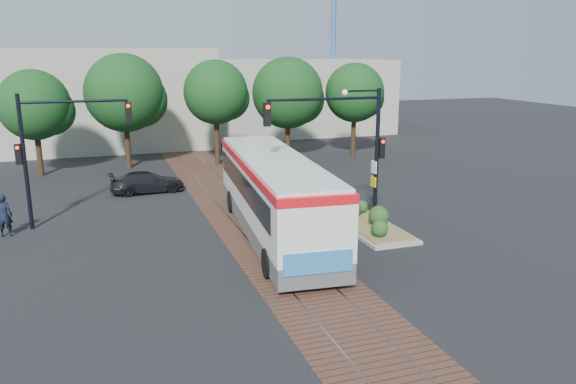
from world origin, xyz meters
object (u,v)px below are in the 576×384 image
object	(u,v)px
city_bus	(274,192)
parked_car	(147,182)
signal_pole_main	(352,137)
signal_pole_left	(51,142)
traffic_island	(370,222)
officer	(4,215)

from	to	relation	value
city_bus	parked_car	size ratio (longest dim) A/B	3.19
signal_pole_main	signal_pole_left	xyz separation A→B (m)	(-12.23, 4.80, -0.29)
city_bus	traffic_island	size ratio (longest dim) A/B	2.49
traffic_island	signal_pole_left	xyz separation A→B (m)	(-13.19, 4.89, 3.54)
signal_pole_main	city_bus	bearing A→B (deg)	171.66
signal_pole_main	officer	bearing A→B (deg)	164.26
city_bus	signal_pole_main	world-z (taller)	signal_pole_main
city_bus	signal_pole_left	world-z (taller)	signal_pole_left
traffic_island	signal_pole_main	world-z (taller)	signal_pole_main
city_bus	traffic_island	xyz separation A→B (m)	(4.29, -0.58, -1.58)
officer	parked_car	xyz separation A→B (m)	(6.50, 6.02, -0.34)
signal_pole_left	officer	distance (m)	3.68
city_bus	signal_pole_main	size ratio (longest dim) A/B	2.16
city_bus	parked_car	xyz separation A→B (m)	(-4.50, 9.57, -1.32)
city_bus	traffic_island	world-z (taller)	city_bus
city_bus	traffic_island	distance (m)	4.61
traffic_island	signal_pole_left	distance (m)	14.50
city_bus	parked_car	distance (m)	10.66
officer	parked_car	size ratio (longest dim) A/B	0.46
officer	city_bus	bearing A→B (deg)	165.17
city_bus	officer	xyz separation A→B (m)	(-11.00, 3.55, -0.97)
city_bus	traffic_island	bearing A→B (deg)	-2.79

